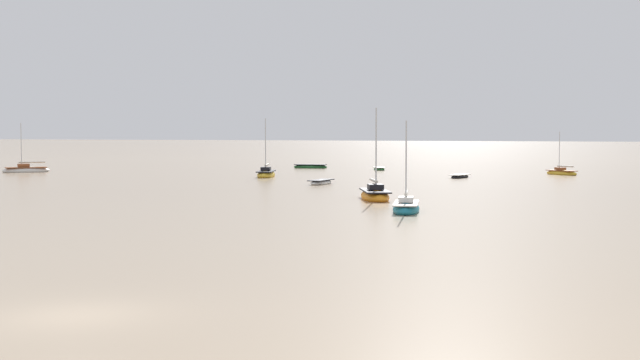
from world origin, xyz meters
TOP-DOWN VIEW (x-y plane):
  - ground_plane at (0.00, 0.00)m, footprint 800.00×800.00m
  - rowboat_moored_0 at (-2.75, 73.83)m, footprint 2.06×3.66m
  - sailboat_moored_1 at (-3.34, 42.31)m, footprint 4.29×6.59m
  - sailboat_moored_3 at (-55.10, 69.05)m, footprint 5.24×5.19m
  - sailboat_moored_4 at (7.08, 84.50)m, footprint 4.38×4.16m
  - rowboat_moored_2 at (-26.33, 91.66)m, footprint 4.81×2.27m
  - rowboat_moored_3 at (-15.95, 89.03)m, footprint 2.64×3.67m
  - sailboat_moored_5 at (-23.33, 69.06)m, footprint 3.48×6.28m
  - rowboat_moored_4 at (-13.18, 58.35)m, footprint 1.60×4.01m
  - sailboat_moored_7 at (1.24, 33.29)m, footprint 2.70×5.57m

SIDE VIEW (x-z plane):
  - ground_plane at x=0.00m, z-range 0.00..0.00m
  - rowboat_moored_0 at x=-2.75m, z-range -0.12..0.42m
  - rowboat_moored_3 at x=-15.95m, z-range -0.13..0.43m
  - rowboat_moored_4 at x=-13.18m, z-range -0.14..0.48m
  - rowboat_moored_2 at x=-26.33m, z-range -0.17..0.56m
  - sailboat_moored_4 at x=7.08m, z-range -2.36..2.81m
  - sailboat_moored_7 at x=1.24m, z-range -2.74..3.25m
  - sailboat_moored_3 at x=-55.10m, z-range -2.88..3.43m
  - sailboat_moored_5 at x=-23.33m, z-range -3.07..3.65m
  - sailboat_moored_1 at x=-3.34m, z-range -3.24..3.85m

